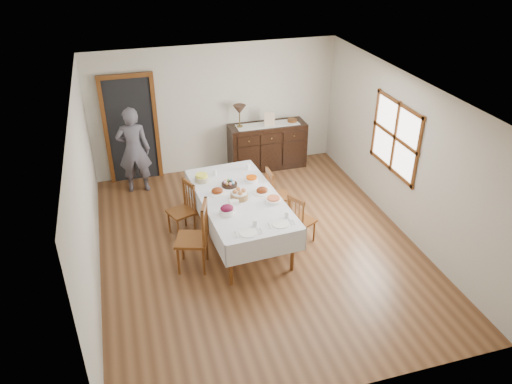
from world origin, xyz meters
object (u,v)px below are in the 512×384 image
object	(u,v)px
chair_right_near	(300,219)
chair_right_far	(276,193)
dining_table	(240,202)
chair_left_far	(183,208)
sideboard	(267,146)
person	(133,147)
table_lamp	(239,110)
chair_left_near	(196,236)

from	to	relation	value
chair_right_near	chair_right_far	xyz separation A→B (m)	(-0.12, 0.86, 0.02)
dining_table	chair_right_near	world-z (taller)	chair_right_near
dining_table	chair_left_far	distance (m)	1.01
chair_right_near	sideboard	world-z (taller)	sideboard
person	table_lamp	world-z (taller)	person
dining_table	chair_right_near	distance (m)	1.01
chair_right_far	person	distance (m)	2.87
chair_left_near	chair_left_far	world-z (taller)	chair_left_near
chair_left_near	dining_table	bearing A→B (deg)	140.51
chair_left_near	table_lamp	distance (m)	3.45
sideboard	dining_table	bearing A→B (deg)	-116.56
dining_table	chair_left_far	size ratio (longest dim) A/B	2.65
chair_left_near	person	distance (m)	2.84
chair_left_near	person	bearing A→B (deg)	-148.00
chair_right_near	table_lamp	world-z (taller)	table_lamp
chair_left_near	table_lamp	xyz separation A→B (m)	(1.48, 3.03, 0.75)
chair_left_far	chair_right_far	size ratio (longest dim) A/B	1.01
chair_right_near	table_lamp	bearing A→B (deg)	-22.42
dining_table	chair_right_near	bearing A→B (deg)	-24.09
dining_table	chair_left_near	distance (m)	0.98
dining_table	chair_left_near	size ratio (longest dim) A/B	2.21
dining_table	table_lamp	size ratio (longest dim) A/B	5.41
chair_right_near	dining_table	bearing A→B (deg)	42.33
chair_right_near	sideboard	xyz separation A→B (m)	(0.33, 2.82, 0.03)
dining_table	sideboard	world-z (taller)	sideboard
chair_right_near	chair_left_far	bearing A→B (deg)	37.52
dining_table	chair_left_far	bearing A→B (deg)	146.31
chair_left_far	chair_right_far	distance (m)	1.64
dining_table	sideboard	xyz separation A→B (m)	(1.24, 2.49, -0.25)
dining_table	sideboard	size ratio (longest dim) A/B	1.55
chair_right_far	sideboard	distance (m)	2.01
chair_right_far	person	xyz separation A→B (m)	(-2.28, 1.69, 0.44)
dining_table	person	bearing A→B (deg)	119.85
chair_right_near	chair_right_far	size ratio (longest dim) A/B	0.95
dining_table	chair_right_far	world-z (taller)	chair_right_far
chair_right_near	table_lamp	xyz separation A→B (m)	(-0.25, 2.85, 0.87)
dining_table	chair_right_near	xyz separation A→B (m)	(0.91, -0.34, -0.28)
chair_right_near	person	distance (m)	3.53
chair_left_far	chair_right_far	xyz separation A→B (m)	(1.64, 0.04, -0.00)
chair_left_near	chair_left_far	bearing A→B (deg)	-159.95
chair_left_near	chair_right_near	bearing A→B (deg)	114.19
chair_right_near	chair_right_far	distance (m)	0.87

